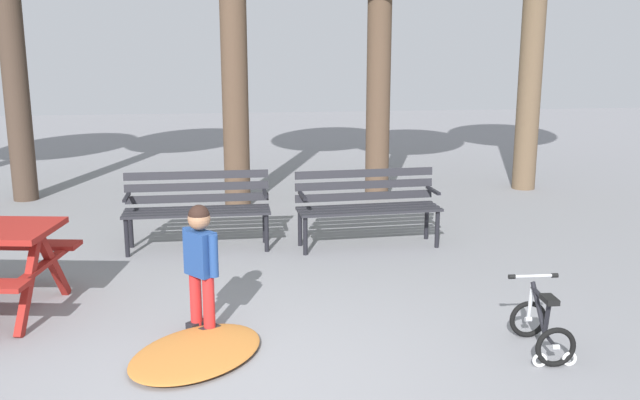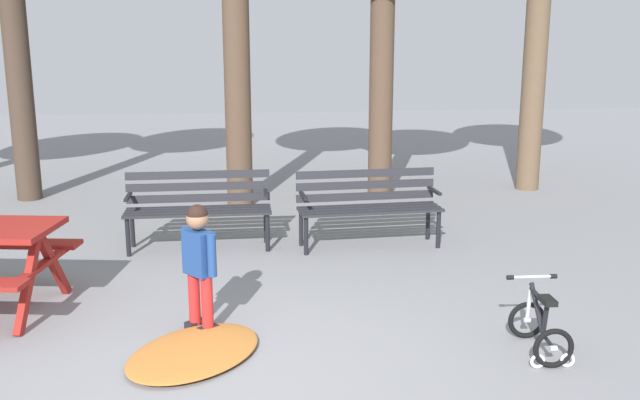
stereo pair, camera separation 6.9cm
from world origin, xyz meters
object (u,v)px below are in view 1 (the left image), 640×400
object	(u,v)px
park_bench_left	(367,201)
child_standing	(200,258)
park_bench_far_left	(197,203)
kids_bicycle	(542,327)

from	to	relation	value
park_bench_left	child_standing	size ratio (longest dim) A/B	1.55
park_bench_far_left	child_standing	size ratio (longest dim) A/B	1.53
kids_bicycle	child_standing	bearing A→B (deg)	164.44
park_bench_far_left	park_bench_left	xyz separation A→B (m)	(1.89, -0.13, 0.00)
park_bench_left	kids_bicycle	size ratio (longest dim) A/B	2.85
kids_bicycle	park_bench_far_left	bearing A→B (deg)	130.81
park_bench_left	child_standing	world-z (taller)	child_standing
park_bench_left	child_standing	xyz separation A→B (m)	(-1.77, -2.25, 0.10)
park_bench_far_left	child_standing	bearing A→B (deg)	-86.95
park_bench_left	kids_bicycle	distance (m)	3.06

